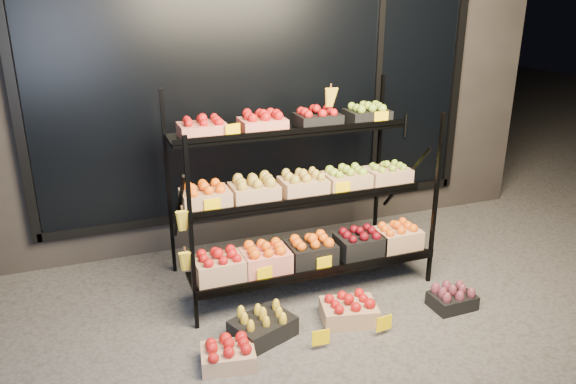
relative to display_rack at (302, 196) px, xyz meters
name	(u,v)px	position (x,y,z in m)	size (l,w,h in m)	color
ground	(330,314)	(0.01, -0.60, -0.79)	(24.00, 24.00, 0.00)	#514F4C
building	(235,53)	(0.01, 1.99, 0.96)	(6.00, 2.08, 3.50)	#2D2826
display_rack	(302,196)	(0.00, 0.00, 0.00)	(2.18, 1.02, 1.75)	black
tag_floor_a	(321,342)	(-0.25, -1.00, -0.73)	(0.13, 0.01, 0.12)	#FFCC00
tag_floor_b	(384,328)	(0.26, -1.00, -0.73)	(0.13, 0.01, 0.12)	#FFCC00
floor_crate_left	(228,354)	(-0.91, -0.94, -0.70)	(0.40, 0.33, 0.19)	tan
floor_crate_midleft	(263,325)	(-0.59, -0.71, -0.69)	(0.52, 0.46, 0.21)	black
floor_crate_midright	(349,309)	(0.10, -0.73, -0.69)	(0.47, 0.39, 0.21)	tan
floor_crate_right	(452,298)	(0.97, -0.85, -0.70)	(0.35, 0.26, 0.18)	black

